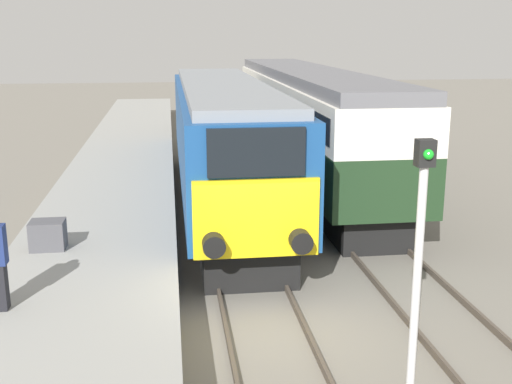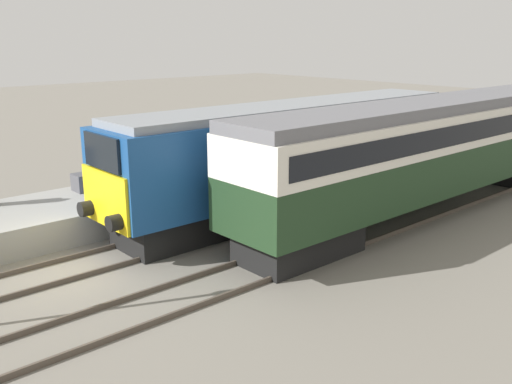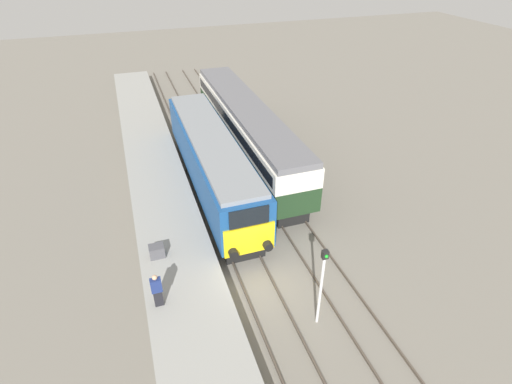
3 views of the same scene
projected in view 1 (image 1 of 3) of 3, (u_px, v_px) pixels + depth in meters
The scene contains 8 objects.
ground_plane at pixel (263, 324), 12.00m from camera, with size 120.00×120.00×0.00m, color slate.
platform_left at pixel (115, 199), 19.15m from camera, with size 3.50×50.00×0.94m.
rails_near_track at pixel (236, 238), 16.79m from camera, with size 1.51×60.00×0.14m.
rails_far_track at pixel (361, 233), 17.23m from camera, with size 1.50×60.00×0.14m.
locomotive at pixel (224, 138), 19.55m from camera, with size 2.70×15.32×3.86m.
passenger_carriage at pixel (308, 113), 23.46m from camera, with size 2.75×18.22×4.01m.
signal_post at pixel (419, 256), 8.75m from camera, with size 0.24×0.28×3.96m.
luggage_crate at pixel (48, 235), 13.27m from camera, with size 0.70×0.56×0.60m.
Camera 1 is at (-1.61, -10.92, 5.32)m, focal length 45.00 mm.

